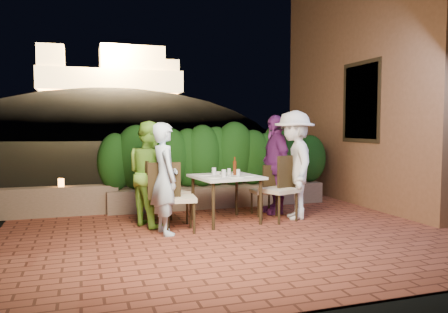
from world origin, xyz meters
name	(u,v)px	position (x,y,z in m)	size (l,w,h in m)	color
ground	(254,236)	(0.00, 0.00, -0.02)	(400.00, 400.00, 0.00)	black
terrace_floor	(242,232)	(0.00, 0.50, -0.07)	(7.00, 6.00, 0.15)	brown
building_wall	(380,80)	(3.60, 2.00, 2.50)	(1.60, 5.00, 5.00)	brown
window_pane	(362,102)	(2.82, 1.50, 2.00)	(0.08, 1.00, 1.40)	black
window_frame	(362,102)	(2.81, 1.50, 2.00)	(0.06, 1.15, 1.55)	black
planter	(219,196)	(0.20, 2.30, 0.20)	(4.20, 0.55, 0.40)	#7B644E
hedge	(219,157)	(0.20, 2.30, 0.95)	(4.00, 0.70, 1.10)	#13390F
parapet	(52,202)	(-2.80, 2.30, 0.25)	(2.20, 0.30, 0.50)	#7B644E
hill	(113,164)	(2.00, 60.00, -4.00)	(52.00, 40.00, 22.00)	black
fortress	(111,64)	(2.00, 60.00, 10.50)	(26.00, 8.00, 8.00)	#FFCC7A
dining_table	(226,199)	(-0.12, 0.93, 0.38)	(0.98, 0.98, 0.75)	white
plate_nw	(214,177)	(-0.38, 0.71, 0.76)	(0.21, 0.21, 0.01)	white
plate_sw	(204,175)	(-0.43, 1.09, 0.76)	(0.24, 0.24, 0.01)	white
plate_ne	(248,176)	(0.20, 0.75, 0.76)	(0.20, 0.20, 0.01)	white
plate_se	(233,173)	(0.10, 1.20, 0.76)	(0.21, 0.21, 0.01)	white
plate_centre	(226,175)	(-0.12, 0.92, 0.76)	(0.21, 0.21, 0.01)	white
plate_front	(237,177)	(-0.03, 0.65, 0.76)	(0.24, 0.24, 0.01)	white
glass_nw	(224,173)	(-0.21, 0.74, 0.81)	(0.07, 0.07, 0.12)	silver
glass_sw	(214,171)	(-0.25, 1.13, 0.81)	(0.07, 0.07, 0.12)	silver
glass_ne	(238,172)	(0.08, 0.89, 0.80)	(0.06, 0.06, 0.10)	silver
glass_se	(229,171)	(-0.02, 1.07, 0.80)	(0.06, 0.06, 0.10)	silver
beer_bottle	(235,166)	(0.06, 1.00, 0.90)	(0.06, 0.06, 0.29)	#52220D
bowl	(216,173)	(-0.19, 1.20, 0.77)	(0.15, 0.15, 0.04)	white
chair_left_front	(179,197)	(-0.96, 0.55, 0.51)	(0.47, 0.47, 1.02)	black
chair_left_back	(170,192)	(-1.01, 1.05, 0.51)	(0.47, 0.47, 1.02)	black
chair_right_front	(279,189)	(0.74, 0.76, 0.53)	(0.49, 0.49, 1.06)	black
chair_right_back	(264,190)	(0.69, 1.26, 0.43)	(0.40, 0.40, 0.87)	black
diner_blue	(165,179)	(-1.19, 0.47, 0.80)	(0.58, 0.38, 1.59)	silver
diner_green	(150,174)	(-1.31, 1.07, 0.81)	(0.79, 0.61, 1.62)	#8DD943
diner_white	(294,165)	(1.05, 0.85, 0.90)	(1.16, 0.67, 1.80)	white
diner_purple	(275,164)	(0.95, 1.37, 0.87)	(1.02, 0.42, 1.74)	#6F2776
parapet_lamp	(61,183)	(-2.65, 2.30, 0.57)	(0.10, 0.10, 0.14)	orange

